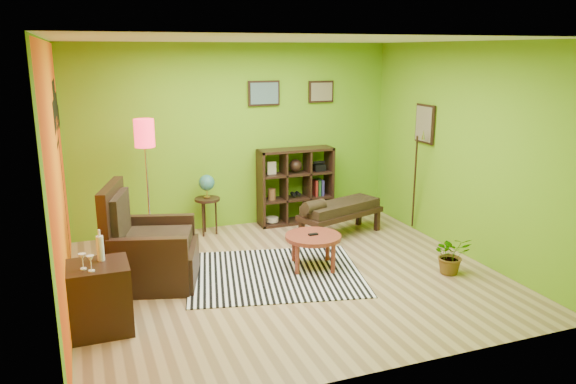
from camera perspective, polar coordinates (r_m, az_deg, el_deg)
name	(u,v)px	position (r m, az deg, el deg)	size (l,w,h in m)	color
ground	(288,276)	(6.95, -0.03, -8.53)	(5.00, 5.00, 0.00)	tan
room_shell	(280,130)	(6.45, -0.85, 6.31)	(5.04, 4.54, 2.82)	#67A417
zebra_rug	(275,274)	(7.01, -1.38, -8.28)	(2.11, 1.72, 0.01)	white
coffee_table	(313,240)	(7.09, 2.57, -4.85)	(0.71, 0.71, 0.45)	maroon
armchair	(147,253)	(6.85, -14.09, -6.05)	(1.21, 1.20, 1.20)	black
side_cabinet	(99,297)	(5.85, -18.61, -10.12)	(0.59, 0.53, 1.01)	black
floor_lamp	(145,145)	(7.62, -14.32, 4.62)	(0.27, 0.27, 1.82)	silver
globe_table	(207,190)	(8.36, -8.24, 0.25)	(0.37, 0.37, 0.91)	black
cube_shelf	(296,186)	(8.88, 0.87, 0.62)	(1.20, 0.35, 1.20)	black
bench	(339,210)	(8.31, 5.18, -1.82)	(1.43, 0.88, 0.63)	black
potted_plant	(451,259)	(7.25, 16.23, -6.51)	(0.44, 0.49, 0.38)	#26661E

